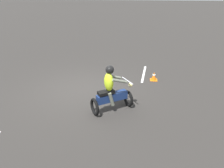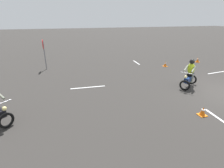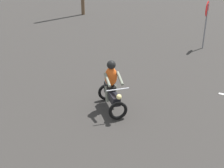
{
  "view_description": "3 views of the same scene",
  "coord_description": "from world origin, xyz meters",
  "px_view_note": "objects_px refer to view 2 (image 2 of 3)",
  "views": [
    {
      "loc": [
        8.0,
        2.37,
        3.99
      ],
      "look_at": [
        1.48,
        1.5,
        1.0
      ],
      "focal_mm": 35.0,
      "sensor_mm": 36.0,
      "label": 1
    },
    {
      "loc": [
        -6.42,
        8.48,
        3.88
      ],
      "look_at": [
        0.98,
        6.3,
        0.9
      ],
      "focal_mm": 28.0,
      "sensor_mm": 36.0,
      "label": 2
    },
    {
      "loc": [
        -7.41,
        7.25,
        5.17
      ],
      "look_at": [
        0.47,
        11.11,
        0.9
      ],
      "focal_mm": 50.0,
      "sensor_mm": 36.0,
      "label": 3
    }
  ],
  "objects_px": {
    "motorcycle_rider_foreground": "(190,75)",
    "traffic_cone_far_right": "(165,64)",
    "stop_sign": "(44,48)",
    "traffic_cone_near_left": "(203,111)",
    "traffic_cone_near_right": "(198,60)"
  },
  "relations": [
    {
      "from": "motorcycle_rider_foreground",
      "to": "traffic_cone_far_right",
      "type": "xyz_separation_m",
      "value": [
        4.36,
        -1.23,
        -0.53
      ]
    },
    {
      "from": "traffic_cone_far_right",
      "to": "stop_sign",
      "type": "bearing_deg",
      "value": 78.53
    },
    {
      "from": "motorcycle_rider_foreground",
      "to": "stop_sign",
      "type": "relative_size",
      "value": 0.72
    },
    {
      "from": "stop_sign",
      "to": "traffic_cone_near_left",
      "type": "xyz_separation_m",
      "value": [
        -9.16,
        -6.65,
        -1.45
      ]
    },
    {
      "from": "stop_sign",
      "to": "traffic_cone_far_right",
      "type": "xyz_separation_m",
      "value": [
        -1.92,
        -9.45,
        -1.44
      ]
    },
    {
      "from": "motorcycle_rider_foreground",
      "to": "traffic_cone_near_right",
      "type": "xyz_separation_m",
      "value": [
        4.79,
        -4.84,
        -0.51
      ]
    },
    {
      "from": "stop_sign",
      "to": "traffic_cone_far_right",
      "type": "bearing_deg",
      "value": -101.47
    },
    {
      "from": "motorcycle_rider_foreground",
      "to": "traffic_cone_near_right",
      "type": "distance_m",
      "value": 6.83
    },
    {
      "from": "stop_sign",
      "to": "traffic_cone_near_left",
      "type": "relative_size",
      "value": 5.94
    },
    {
      "from": "traffic_cone_near_right",
      "to": "traffic_cone_far_right",
      "type": "relative_size",
      "value": 1.1
    },
    {
      "from": "motorcycle_rider_foreground",
      "to": "traffic_cone_far_right",
      "type": "relative_size",
      "value": 4.09
    },
    {
      "from": "traffic_cone_near_left",
      "to": "traffic_cone_far_right",
      "type": "relative_size",
      "value": 0.95
    },
    {
      "from": "stop_sign",
      "to": "motorcycle_rider_foreground",
      "type": "bearing_deg",
      "value": -127.36
    },
    {
      "from": "motorcycle_rider_foreground",
      "to": "traffic_cone_near_right",
      "type": "height_order",
      "value": "motorcycle_rider_foreground"
    },
    {
      "from": "motorcycle_rider_foreground",
      "to": "stop_sign",
      "type": "distance_m",
      "value": 10.39
    }
  ]
}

